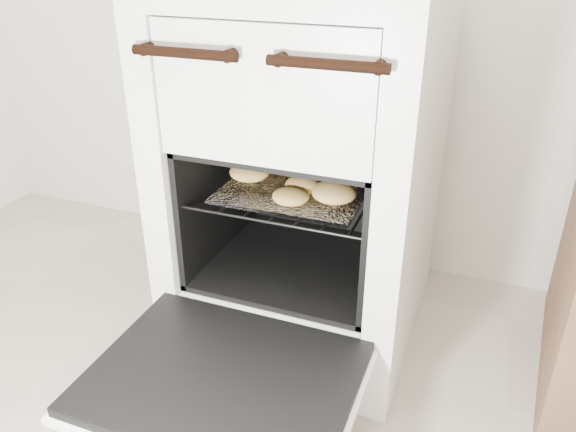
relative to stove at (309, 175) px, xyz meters
name	(u,v)px	position (x,y,z in m)	size (l,w,h in m)	color
stove	(309,175)	(0.00, 0.00, 0.00)	(0.56, 0.62, 0.86)	silver
oven_door	(223,380)	(0.00, -0.47, -0.23)	(0.50, 0.39, 0.04)	black
oven_rack	(300,187)	(0.00, -0.06, -0.01)	(0.41, 0.39, 0.01)	black
foil_sheet	(297,188)	(0.00, -0.08, 0.00)	(0.32, 0.28, 0.01)	white
baked_rolls	(301,175)	(0.00, -0.06, 0.02)	(0.34, 0.29, 0.05)	#D8B156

